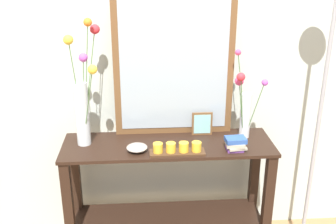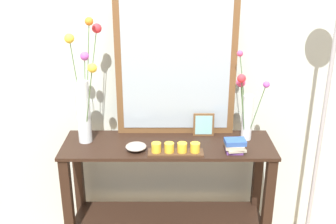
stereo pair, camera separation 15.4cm
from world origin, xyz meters
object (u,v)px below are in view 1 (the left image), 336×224
object	(u,v)px
candle_tray	(177,149)
floor_lamp	(326,69)
mirror_leaning	(174,66)
vase_right	(245,106)
book_stack	(235,144)
tall_vase_left	(83,99)
decorative_bowl	(137,148)
picture_frame_small	(202,124)
console_table	(168,186)

from	to	relation	value
candle_tray	floor_lamp	world-z (taller)	floor_lamp
mirror_leaning	vase_right	size ratio (longest dim) A/B	1.58
vase_right	book_stack	xyz separation A→B (m)	(-0.09, -0.17, -0.17)
candle_tray	vase_right	bearing A→B (deg)	23.55
tall_vase_left	vase_right	size ratio (longest dim) A/B	1.35
tall_vase_left	book_stack	bearing A→B (deg)	-9.51
decorative_bowl	mirror_leaning	bearing A→B (deg)	47.18
mirror_leaning	candle_tray	xyz separation A→B (m)	(-0.00, -0.30, -0.41)
tall_vase_left	picture_frame_small	size ratio (longest dim) A/B	5.02
tall_vase_left	book_stack	distance (m)	0.92
console_table	tall_vase_left	distance (m)	0.77
vase_right	mirror_leaning	bearing A→B (deg)	165.41
decorative_bowl	book_stack	world-z (taller)	book_stack
mirror_leaning	decorative_bowl	size ratio (longest dim) A/B	7.15
console_table	mirror_leaning	world-z (taller)	mirror_leaning
console_table	candle_tray	xyz separation A→B (m)	(0.04, -0.13, 0.33)
candle_tray	tall_vase_left	bearing A→B (deg)	163.03
console_table	decorative_bowl	distance (m)	0.38
tall_vase_left	floor_lamp	bearing A→B (deg)	-3.47
mirror_leaning	vase_right	world-z (taller)	mirror_leaning
console_table	decorative_bowl	size ratio (longest dim) A/B	10.40
vase_right	picture_frame_small	bearing A→B (deg)	165.85
decorative_bowl	floor_lamp	xyz separation A→B (m)	(1.08, 0.04, 0.44)
console_table	mirror_leaning	distance (m)	0.76
floor_lamp	tall_vase_left	bearing A→B (deg)	176.53
picture_frame_small	decorative_bowl	bearing A→B (deg)	-153.41
console_table	vase_right	world-z (taller)	vase_right
console_table	floor_lamp	bearing A→B (deg)	-3.42
mirror_leaning	floor_lamp	distance (m)	0.87
mirror_leaning	book_stack	distance (m)	0.59
console_table	floor_lamp	world-z (taller)	floor_lamp
vase_right	book_stack	world-z (taller)	vase_right
console_table	vase_right	xyz separation A→B (m)	(0.47, 0.05, 0.51)
tall_vase_left	vase_right	xyz separation A→B (m)	(0.96, 0.02, -0.08)
vase_right	floor_lamp	size ratio (longest dim) A/B	0.30
picture_frame_small	book_stack	xyz separation A→B (m)	(0.16, -0.23, -0.03)
vase_right	candle_tray	world-z (taller)	vase_right
book_stack	decorative_bowl	bearing A→B (deg)	177.31
mirror_leaning	decorative_bowl	distance (m)	0.54
decorative_bowl	floor_lamp	distance (m)	1.17
candle_tray	book_stack	distance (m)	0.34
console_table	candle_tray	distance (m)	0.36
floor_lamp	candle_tray	bearing A→B (deg)	-174.67
console_table	mirror_leaning	xyz separation A→B (m)	(0.05, 0.16, 0.74)
book_stack	tall_vase_left	bearing A→B (deg)	170.49
tall_vase_left	floor_lamp	distance (m)	1.40
console_table	book_stack	size ratio (longest dim) A/B	10.13
picture_frame_small	floor_lamp	xyz separation A→B (m)	(0.67, -0.17, 0.39)
mirror_leaning	floor_lamp	size ratio (longest dim) A/B	0.47
vase_right	book_stack	bearing A→B (deg)	-116.89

